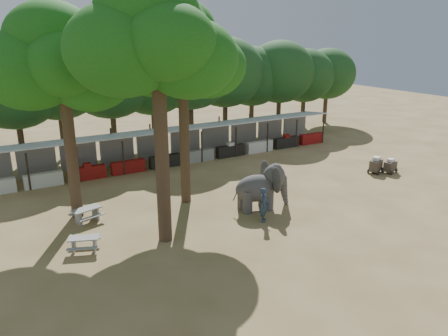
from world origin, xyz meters
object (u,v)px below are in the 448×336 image
picnic_table_near (84,242)px  cart_back (376,165)px  elephant (262,187)px  handler (264,205)px  picnic_table_far (87,213)px  cart_front (390,166)px  yard_tree_center (152,40)px  yard_tree_left (57,60)px  yard_tree_back (178,51)px

picnic_table_near → cart_back: bearing=25.3°
elephant → handler: (-0.94, -1.52, -0.35)m
elephant → picnic_table_far: elephant is taller
handler → picnic_table_near: (-8.93, 1.39, -0.48)m
picnic_table_near → cart_back: cart_back is taller
cart_back → picnic_table_near: bearing=159.8°
cart_front → cart_back: bearing=134.6°
yard_tree_center → picnic_table_near: bearing=170.1°
picnic_table_far → cart_front: 20.63m
handler → cart_front: (12.47, 2.25, -0.42)m
yard_tree_center → cart_back: (17.06, 2.00, -8.64)m
yard_tree_left → cart_front: size_ratio=9.40×
elephant → yard_tree_left: bearing=164.6°
yard_tree_back → cart_front: 17.13m
cart_back → cart_front: bearing=-56.1°
elephant → handler: size_ratio=1.83×
cart_front → cart_back: 1.01m
yard_tree_center → yard_tree_back: yard_tree_center is taller
yard_tree_back → picnic_table_far: size_ratio=6.42×
picnic_table_near → yard_tree_back: bearing=49.0°
yard_tree_left → yard_tree_back: bearing=-9.5°
cart_front → yard_tree_left: bearing=157.1°
elephant → picnic_table_near: size_ratio=1.97×
yard_tree_left → cart_front: (20.91, -3.54, -7.70)m
picnic_table_far → cart_back: (19.64, -1.84, 0.09)m
picnic_table_near → cart_front: bearing=23.7°
yard_tree_center → cart_back: yard_tree_center is taller
picnic_table_near → cart_back: size_ratio=1.24×
yard_tree_center → handler: (5.45, -0.78, -8.28)m
handler → picnic_table_far: 9.28m
picnic_table_far → elephant: bearing=-34.8°
yard_tree_center → elephant: 10.22m
yard_tree_left → picnic_table_near: 8.92m
elephant → yard_tree_center: bearing=-164.4°
yard_tree_back → picnic_table_near: (-6.48, -3.39, -8.09)m
yard_tree_back → picnic_table_near: 10.91m
picnic_table_far → yard_tree_back: bearing=-14.1°
yard_tree_back → elephant: bearing=-44.0°
picnic_table_far → cart_front: size_ratio=1.51×
yard_tree_back → picnic_table_far: yard_tree_back is taller
yard_tree_center → yard_tree_left: bearing=121.0°
yard_tree_back → picnic_table_near: yard_tree_back is taller
yard_tree_left → yard_tree_back: (6.00, -1.00, 0.34)m
yard_tree_center → handler: 9.95m
yard_tree_left → picnic_table_far: bearing=-70.2°
handler → cart_back: bearing=-38.5°
yard_tree_back → cart_back: bearing=-8.1°
elephant → picnic_table_far: bearing=170.0°
yard_tree_back → yard_tree_left: bearing=170.5°
yard_tree_center → picnic_table_far: size_ratio=6.80×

